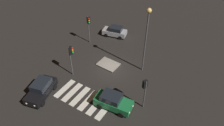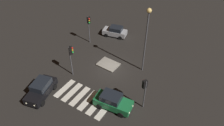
# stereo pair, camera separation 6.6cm
# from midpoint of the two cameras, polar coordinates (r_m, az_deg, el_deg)

# --- Properties ---
(ground_plane) EXTENTS (80.00, 80.00, 0.00)m
(ground_plane) POSITION_cam_midpoint_polar(r_m,az_deg,el_deg) (28.09, 0.07, -1.57)
(ground_plane) COLOR black
(traffic_island) EXTENTS (2.82, 2.17, 0.18)m
(traffic_island) POSITION_cam_midpoint_polar(r_m,az_deg,el_deg) (28.65, -0.95, -0.37)
(traffic_island) COLOR gray
(traffic_island) RESTS_ON ground
(car_black) EXTENTS (2.75, 4.50, 1.85)m
(car_black) POSITION_cam_midpoint_polar(r_m,az_deg,el_deg) (25.48, -18.30, -6.63)
(car_black) COLOR black
(car_black) RESTS_ON ground
(car_green) EXTENTS (4.25, 2.29, 1.79)m
(car_green) POSITION_cam_midpoint_polar(r_m,az_deg,el_deg) (23.06, 0.30, -10.20)
(car_green) COLOR #196B38
(car_green) RESTS_ON ground
(car_silver) EXTENTS (3.98, 2.38, 1.64)m
(car_silver) POSITION_cam_midpoint_polar(r_m,az_deg,el_deg) (34.18, 0.89, 8.43)
(car_silver) COLOR #9EA0A5
(car_silver) RESTS_ON ground
(traffic_light_south) EXTENTS (0.54, 0.54, 4.24)m
(traffic_light_south) POSITION_cam_midpoint_polar(r_m,az_deg,el_deg) (25.71, -10.81, 2.35)
(traffic_light_south) COLOR #47474C
(traffic_light_south) RESTS_ON ground
(traffic_light_east) EXTENTS (0.53, 0.54, 3.80)m
(traffic_light_east) POSITION_cam_midpoint_polar(r_m,az_deg,el_deg) (21.90, 8.76, -6.45)
(traffic_light_east) COLOR #47474C
(traffic_light_east) RESTS_ON ground
(traffic_light_west) EXTENTS (0.53, 0.54, 4.33)m
(traffic_light_west) POSITION_cam_midpoint_polar(r_m,az_deg,el_deg) (31.44, -6.14, 10.42)
(traffic_light_west) COLOR #47474C
(traffic_light_west) RESTS_ON ground
(street_lamp) EXTENTS (0.56, 0.56, 8.64)m
(street_lamp) POSITION_cam_midpoint_polar(r_m,az_deg,el_deg) (24.84, 9.32, 8.29)
(street_lamp) COLOR #47474C
(street_lamp) RESTS_ON ground
(crosswalk_near) EXTENTS (6.45, 3.20, 0.02)m
(crosswalk_near) POSITION_cam_midpoint_polar(r_m,az_deg,el_deg) (24.70, -7.44, -9.29)
(crosswalk_near) COLOR silver
(crosswalk_near) RESTS_ON ground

